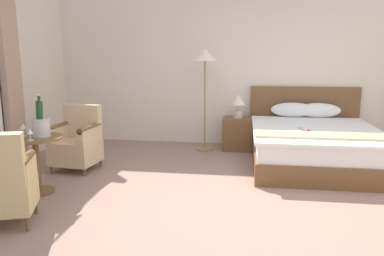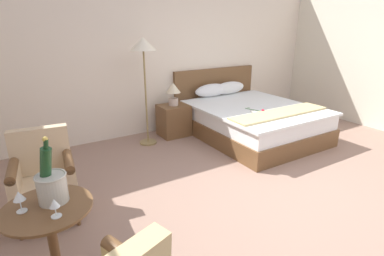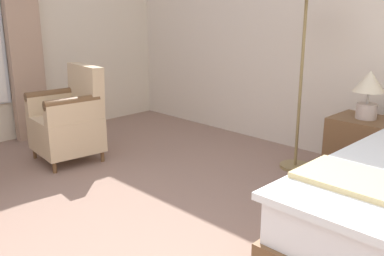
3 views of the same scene
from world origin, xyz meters
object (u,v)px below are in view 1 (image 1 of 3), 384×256
nightstand (237,134)px  champagne_bucket (41,124)px  bedside_lamp (238,103)px  wine_glass_near_bucket (23,127)px  wine_glass_near_edge (30,132)px  floor_lamp_brass (205,63)px  side_table_round (36,158)px  armchair_by_window (77,142)px  armchair_facing_bed (0,183)px  bed (313,143)px

nightstand → champagne_bucket: (-2.24, -2.36, 0.54)m
bedside_lamp → champagne_bucket: 3.25m
wine_glass_near_bucket → wine_glass_near_edge: (0.19, -0.18, -0.02)m
floor_lamp_brass → wine_glass_near_bucket: (-1.89, -2.26, -0.68)m
side_table_round → wine_glass_near_bucket: bearing=168.7°
floor_lamp_brass → armchair_by_window: 2.40m
nightstand → wine_glass_near_bucket: size_ratio=3.54×
bedside_lamp → floor_lamp_brass: size_ratio=0.23×
armchair_facing_bed → bed: bearing=38.3°
bedside_lamp → wine_glass_near_bucket: size_ratio=2.55×
nightstand → wine_glass_near_edge: wine_glass_near_edge is taller
wine_glass_near_bucket → armchair_facing_bed: 1.02m
wine_glass_near_bucket → armchair_by_window: 1.03m
armchair_facing_bed → wine_glass_near_bucket: bearing=108.1°
bedside_lamp → wine_glass_near_bucket: bedside_lamp is taller
floor_lamp_brass → bed: bearing=-18.6°
wine_glass_near_bucket → side_table_round: bearing=-11.3°
nightstand → side_table_round: side_table_round is taller
wine_glass_near_edge → armchair_by_window: size_ratio=0.15×
floor_lamp_brass → wine_glass_near_bucket: size_ratio=10.94×
floor_lamp_brass → armchair_by_window: bearing=-141.4°
bedside_lamp → champagne_bucket: size_ratio=0.79×
bed → bedside_lamp: bed is taller
armchair_by_window → floor_lamp_brass: bearing=38.6°
wine_glass_near_edge → armchair_facing_bed: bearing=-81.9°
nightstand → bedside_lamp: size_ratio=1.39×
wine_glass_near_edge → armchair_facing_bed: (0.10, -0.72, -0.34)m
bed → armchair_facing_bed: bed is taller
bed → wine_glass_near_edge: (-3.39, -1.88, 0.46)m
side_table_round → champagne_bucket: bearing=43.9°
champagne_bucket → bed: bearing=26.3°
champagne_bucket → bedside_lamp: bearing=46.5°
wine_glass_near_edge → nightstand: bearing=48.8°
bedside_lamp → floor_lamp_brass: (-0.56, -0.12, 0.67)m
champagne_bucket → armchair_facing_bed: 1.01m
armchair_by_window → champagne_bucket: bearing=-90.0°
champagne_bucket → wine_glass_near_bucket: size_ratio=3.21×
floor_lamp_brass → armchair_facing_bed: (-1.59, -3.17, -1.04)m
armchair_by_window → bed: bearing=12.8°
bedside_lamp → armchair_by_window: size_ratio=0.44×
side_table_round → champagne_bucket: 0.40m
side_table_round → armchair_facing_bed: 0.89m
side_table_round → bed: bearing=26.6°
floor_lamp_brass → armchair_facing_bed: size_ratio=1.81×
bed → champagne_bucket: (-3.38, -1.67, 0.51)m
bedside_lamp → wine_glass_near_edge: bearing=-131.2°
bedside_lamp → armchair_by_window: bearing=-146.9°
floor_lamp_brass → armchair_facing_bed: 3.69m
wine_glass_near_bucket → bedside_lamp: bearing=44.3°
bedside_lamp → floor_lamp_brass: bearing=-168.0°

